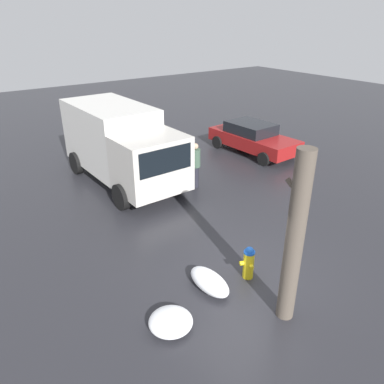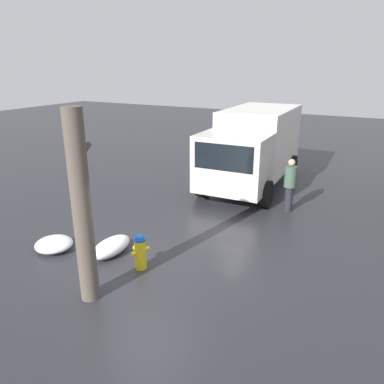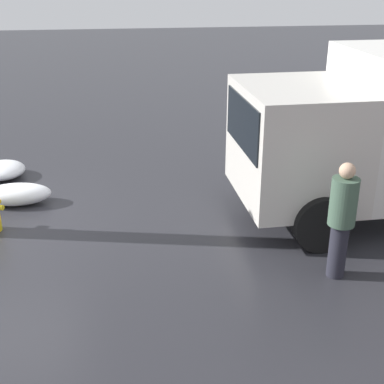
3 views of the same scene
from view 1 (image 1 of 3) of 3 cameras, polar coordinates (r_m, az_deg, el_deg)
name	(u,v)px [view 1 (image 1 of 3)]	position (r m, az deg, el deg)	size (l,w,h in m)	color
ground_plane	(247,277)	(9.70, 8.45, -12.64)	(60.00, 60.00, 0.00)	#28282D
fire_hydrant	(249,262)	(9.43, 8.61, -10.49)	(0.47, 0.38, 0.88)	yellow
tree_trunk	(294,240)	(7.70, 15.34, -7.07)	(0.56, 0.37, 3.82)	brown
delivery_truck	(120,143)	(14.50, -10.88, 7.41)	(6.05, 2.71, 2.87)	beige
pedestrian	(195,164)	(13.89, 0.51, 4.36)	(0.37, 0.37, 1.72)	#23232D
parked_car	(253,137)	(17.94, 9.24, 8.21)	(4.46, 2.15, 1.38)	maroon
snow_pile_by_hydrant	(171,322)	(8.24, -3.26, -19.11)	(0.93, 0.93, 0.33)	white
snow_pile_curbside	(209,282)	(9.15, 2.67, -13.47)	(1.26, 0.61, 0.39)	white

